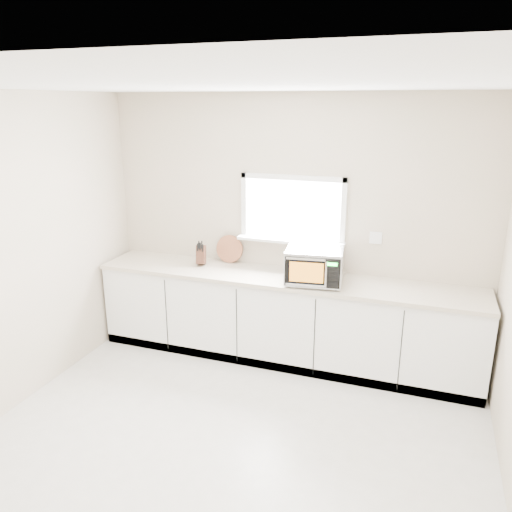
% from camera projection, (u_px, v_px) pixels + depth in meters
% --- Properties ---
extents(ground, '(4.00, 4.00, 0.00)m').
position_uv_depth(ground, '(219.00, 461.00, 3.77)').
color(ground, beige).
rests_on(ground, ground).
extents(back_wall, '(4.00, 0.17, 2.70)m').
position_uv_depth(back_wall, '(293.00, 227.00, 5.17)').
color(back_wall, '#B2AA8D').
rests_on(back_wall, ground).
extents(cabinets, '(3.92, 0.60, 0.88)m').
position_uv_depth(cabinets, '(283.00, 319.00, 5.17)').
color(cabinets, white).
rests_on(cabinets, ground).
extents(countertop, '(3.92, 0.64, 0.04)m').
position_uv_depth(countertop, '(284.00, 278.00, 5.03)').
color(countertop, beige).
rests_on(countertop, cabinets).
extents(microwave, '(0.58, 0.48, 0.34)m').
position_uv_depth(microwave, '(314.00, 265.00, 4.78)').
color(microwave, black).
rests_on(microwave, countertop).
extents(knife_block, '(0.14, 0.21, 0.28)m').
position_uv_depth(knife_block, '(201.00, 254.00, 5.35)').
color(knife_block, '#482619').
rests_on(knife_block, countertop).
extents(cutting_board, '(0.30, 0.07, 0.30)m').
position_uv_depth(cutting_board, '(230.00, 249.00, 5.42)').
color(cutting_board, '#9A5B3B').
rests_on(cutting_board, countertop).
extents(coffee_grinder, '(0.15, 0.15, 0.23)m').
position_uv_depth(coffee_grinder, '(314.00, 264.00, 5.05)').
color(coffee_grinder, '#B9BBC1').
rests_on(coffee_grinder, countertop).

